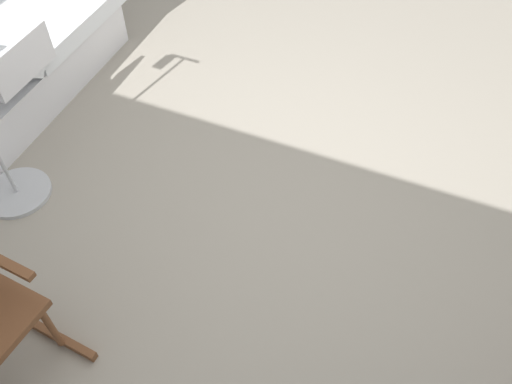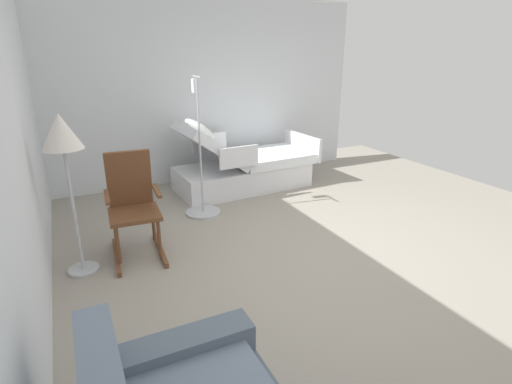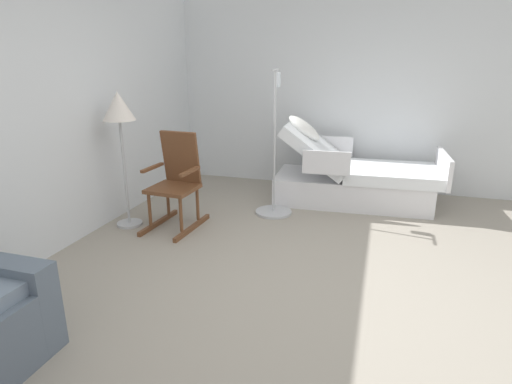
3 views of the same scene
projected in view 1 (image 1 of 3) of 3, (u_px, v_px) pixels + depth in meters
ground_plane at (271, 199)px, 3.45m from camera, size 7.38×7.38×0.00m
hospital_bed at (8, 59)px, 3.94m from camera, size 1.09×2.11×1.15m
iv_pole at (3, 168)px, 3.29m from camera, size 0.44×0.44×1.69m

